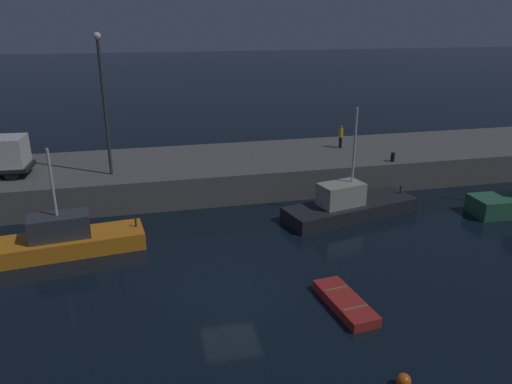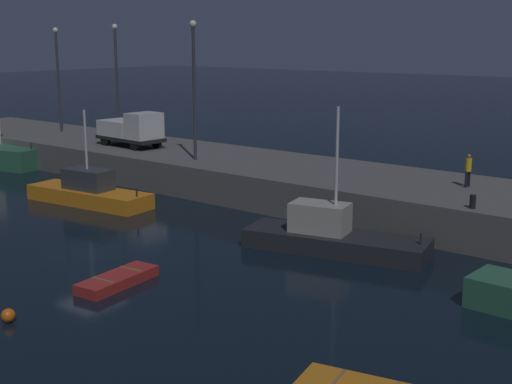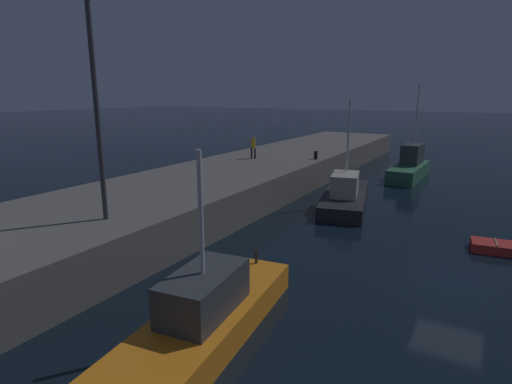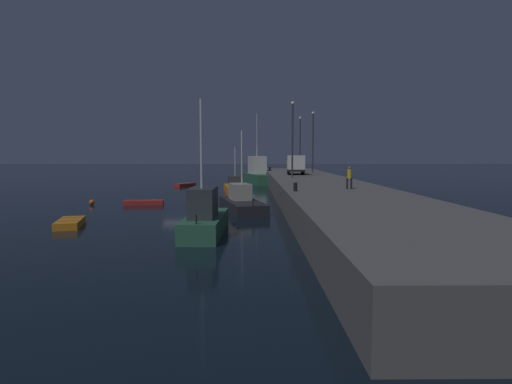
# 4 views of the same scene
# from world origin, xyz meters

# --- Properties ---
(ground_plane) EXTENTS (320.00, 320.00, 0.00)m
(ground_plane) POSITION_xyz_m (0.00, 0.00, 0.00)
(ground_plane) COLOR black
(pier_quay) EXTENTS (72.86, 8.54, 2.01)m
(pier_quay) POSITION_xyz_m (0.00, 14.61, 1.01)
(pier_quay) COLOR #5B5956
(pier_quay) RESTS_ON ground
(fishing_trawler_red) EXTENTS (8.38, 3.19, 5.53)m
(fishing_trawler_red) POSITION_xyz_m (-7.63, 5.93, 0.71)
(fishing_trawler_red) COLOR orange
(fishing_trawler_red) RESTS_ON ground
(fishing_boat_blue) EXTENTS (7.23, 2.33, 7.68)m
(fishing_boat_blue) POSITION_xyz_m (19.88, 5.14, 0.98)
(fishing_boat_blue) COLOR #2D6647
(fishing_boat_blue) RESTS_ON ground
(fishing_boat_orange) EXTENTS (8.76, 4.35, 6.62)m
(fishing_boat_orange) POSITION_xyz_m (8.61, 7.04, 0.69)
(fishing_boat_orange) COLOR #232328
(fishing_boat_orange) RESTS_ON ground
(lamp_post_central) EXTENTS (0.44, 0.44, 8.61)m
(lamp_post_central) POSITION_xyz_m (-5.29, 12.55, 7.00)
(lamp_post_central) COLOR #38383D
(lamp_post_central) RESTS_ON pier_quay
(dockworker) EXTENTS (0.33, 0.46, 1.73)m
(dockworker) POSITION_xyz_m (11.46, 15.38, 3.00)
(dockworker) COLOR black
(dockworker) RESTS_ON pier_quay
(bollard_central) EXTENTS (0.28, 0.28, 0.63)m
(bollard_central) POSITION_xyz_m (13.52, 11.03, 2.32)
(bollard_central) COLOR black
(bollard_central) RESTS_ON pier_quay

